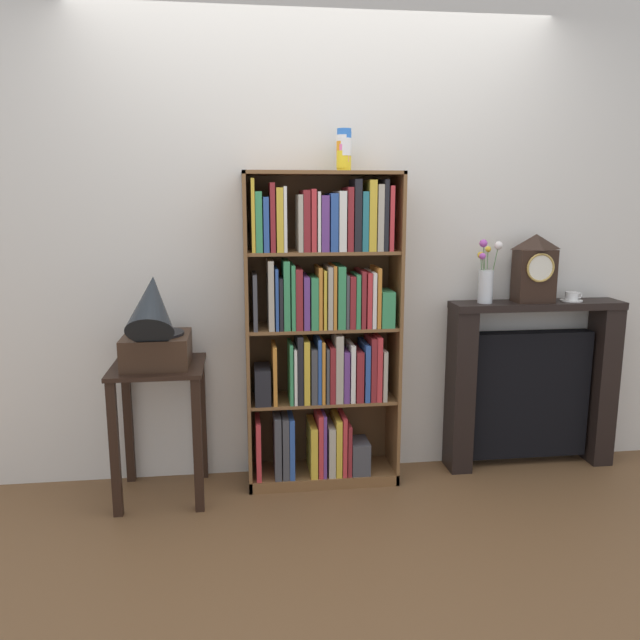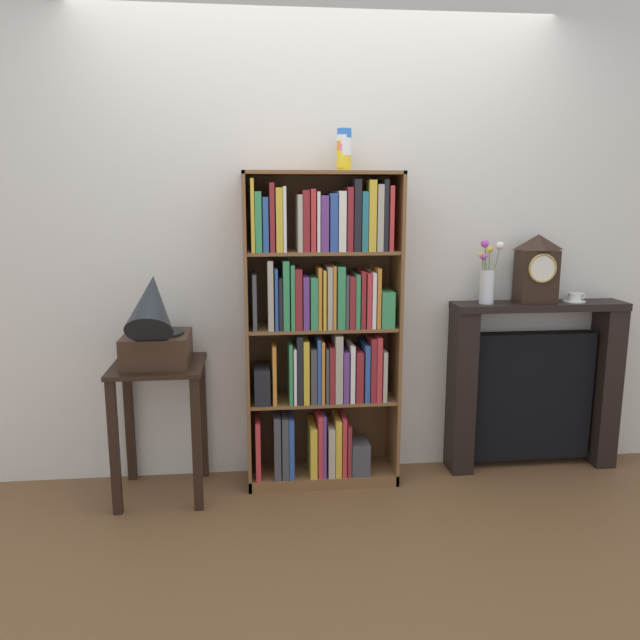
{
  "view_description": "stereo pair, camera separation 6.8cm",
  "coord_description": "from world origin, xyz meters",
  "px_view_note": "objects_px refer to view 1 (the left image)",
  "views": [
    {
      "loc": [
        -0.43,
        -3.15,
        1.56
      ],
      "look_at": [
        -0.01,
        0.11,
        0.91
      ],
      "focal_mm": 35.39,
      "sensor_mm": 36.0,
      "label": 1
    },
    {
      "loc": [
        -0.36,
        -3.16,
        1.56
      ],
      "look_at": [
        -0.01,
        0.11,
        0.91
      ],
      "focal_mm": 35.39,
      "sensor_mm": 36.0,
      "label": 2
    }
  ],
  "objects_px": {
    "bookshelf": "(323,333)",
    "flower_vase": "(486,279)",
    "fireplace_mantel": "(530,385)",
    "cup_stack": "(344,150)",
    "gramophone": "(154,327)",
    "side_table_left": "(160,402)",
    "teacup_with_saucer": "(572,297)",
    "mantel_clock": "(535,268)"
  },
  "relations": [
    {
      "from": "bookshelf",
      "to": "flower_vase",
      "type": "xyz_separation_m",
      "value": [
        0.92,
        0.05,
        0.27
      ]
    },
    {
      "from": "fireplace_mantel",
      "to": "cup_stack",
      "type": "bearing_deg",
      "value": -177.89
    },
    {
      "from": "flower_vase",
      "to": "gramophone",
      "type": "bearing_deg",
      "value": -174.17
    },
    {
      "from": "cup_stack",
      "to": "side_table_left",
      "type": "bearing_deg",
      "value": -174.0
    },
    {
      "from": "side_table_left",
      "to": "gramophone",
      "type": "relative_size",
      "value": 1.34
    },
    {
      "from": "gramophone",
      "to": "teacup_with_saucer",
      "type": "xyz_separation_m",
      "value": [
        2.29,
        0.18,
        0.08
      ]
    },
    {
      "from": "fireplace_mantel",
      "to": "teacup_with_saucer",
      "type": "bearing_deg",
      "value": -4.5
    },
    {
      "from": "cup_stack",
      "to": "mantel_clock",
      "type": "distance_m",
      "value": 1.25
    },
    {
      "from": "flower_vase",
      "to": "bookshelf",
      "type": "bearing_deg",
      "value": -176.76
    },
    {
      "from": "cup_stack",
      "to": "side_table_left",
      "type": "height_order",
      "value": "cup_stack"
    },
    {
      "from": "gramophone",
      "to": "teacup_with_saucer",
      "type": "relative_size",
      "value": 4.25
    },
    {
      "from": "fireplace_mantel",
      "to": "gramophone",
      "type": "bearing_deg",
      "value": -174.61
    },
    {
      "from": "cup_stack",
      "to": "fireplace_mantel",
      "type": "relative_size",
      "value": 0.22
    },
    {
      "from": "fireplace_mantel",
      "to": "mantel_clock",
      "type": "bearing_deg",
      "value": -148.79
    },
    {
      "from": "bookshelf",
      "to": "side_table_left",
      "type": "relative_size",
      "value": 2.36
    },
    {
      "from": "side_table_left",
      "to": "gramophone",
      "type": "height_order",
      "value": "gramophone"
    },
    {
      "from": "cup_stack",
      "to": "side_table_left",
      "type": "xyz_separation_m",
      "value": [
        -0.97,
        -0.1,
        -1.28
      ]
    },
    {
      "from": "flower_vase",
      "to": "teacup_with_saucer",
      "type": "height_order",
      "value": "flower_vase"
    },
    {
      "from": "fireplace_mantel",
      "to": "flower_vase",
      "type": "height_order",
      "value": "flower_vase"
    },
    {
      "from": "cup_stack",
      "to": "side_table_left",
      "type": "distance_m",
      "value": 1.61
    },
    {
      "from": "teacup_with_saucer",
      "to": "cup_stack",
      "type": "bearing_deg",
      "value": -178.91
    },
    {
      "from": "cup_stack",
      "to": "flower_vase",
      "type": "xyz_separation_m",
      "value": [
        0.81,
        0.03,
        -0.68
      ]
    },
    {
      "from": "bookshelf",
      "to": "fireplace_mantel",
      "type": "bearing_deg",
      "value": 3.15
    },
    {
      "from": "mantel_clock",
      "to": "teacup_with_saucer",
      "type": "relative_size",
      "value": 3.02
    },
    {
      "from": "fireplace_mantel",
      "to": "flower_vase",
      "type": "xyz_separation_m",
      "value": [
        -0.31,
        -0.02,
        0.63
      ]
    },
    {
      "from": "gramophone",
      "to": "flower_vase",
      "type": "xyz_separation_m",
      "value": [
        1.78,
        0.18,
        0.19
      ]
    },
    {
      "from": "side_table_left",
      "to": "teacup_with_saucer",
      "type": "xyz_separation_m",
      "value": [
        2.29,
        0.13,
        0.48
      ]
    },
    {
      "from": "side_table_left",
      "to": "teacup_with_saucer",
      "type": "relative_size",
      "value": 5.69
    },
    {
      "from": "cup_stack",
      "to": "fireplace_mantel",
      "type": "distance_m",
      "value": 1.72
    },
    {
      "from": "teacup_with_saucer",
      "to": "mantel_clock",
      "type": "bearing_deg",
      "value": -179.31
    },
    {
      "from": "cup_stack",
      "to": "bookshelf",
      "type": "bearing_deg",
      "value": -166.77
    },
    {
      "from": "bookshelf",
      "to": "fireplace_mantel",
      "type": "xyz_separation_m",
      "value": [
        1.23,
        0.07,
        -0.36
      ]
    },
    {
      "from": "cup_stack",
      "to": "gramophone",
      "type": "bearing_deg",
      "value": -170.88
    },
    {
      "from": "fireplace_mantel",
      "to": "flower_vase",
      "type": "bearing_deg",
      "value": -177.1
    },
    {
      "from": "cup_stack",
      "to": "mantel_clock",
      "type": "xyz_separation_m",
      "value": [
        1.08,
        0.02,
        -0.62
      ]
    },
    {
      "from": "cup_stack",
      "to": "fireplace_mantel",
      "type": "bearing_deg",
      "value": 2.11
    },
    {
      "from": "bookshelf",
      "to": "side_table_left",
      "type": "distance_m",
      "value": 0.92
    },
    {
      "from": "teacup_with_saucer",
      "to": "bookshelf",
      "type": "bearing_deg",
      "value": -177.93
    },
    {
      "from": "side_table_left",
      "to": "mantel_clock",
      "type": "height_order",
      "value": "mantel_clock"
    },
    {
      "from": "flower_vase",
      "to": "cup_stack",
      "type": "bearing_deg",
      "value": -178.19
    },
    {
      "from": "bookshelf",
      "to": "side_table_left",
      "type": "bearing_deg",
      "value": -174.96
    },
    {
      "from": "gramophone",
      "to": "flower_vase",
      "type": "height_order",
      "value": "flower_vase"
    }
  ]
}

